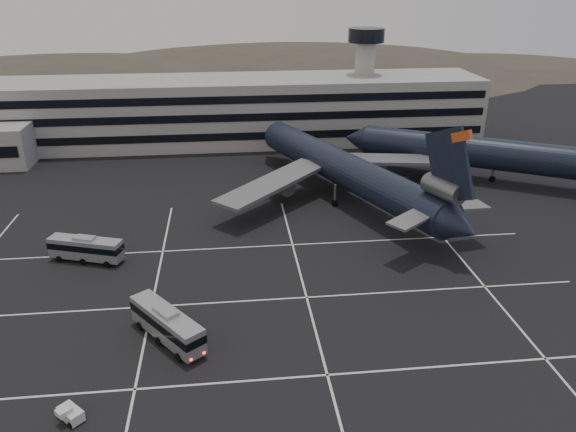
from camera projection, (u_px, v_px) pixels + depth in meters
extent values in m
plane|color=black|center=(203.00, 323.00, 61.39)|extent=(260.00, 260.00, 0.00)
cube|color=silver|center=(201.00, 384.00, 52.28)|extent=(90.00, 0.25, 0.01)
cube|color=silver|center=(204.00, 303.00, 65.03)|extent=(90.00, 0.25, 0.01)
cube|color=silver|center=(207.00, 249.00, 77.78)|extent=(90.00, 0.25, 0.01)
cube|color=silver|center=(153.00, 297.00, 66.24)|extent=(0.25, 55.00, 0.01)
cube|color=silver|center=(304.00, 289.00, 68.08)|extent=(0.25, 55.00, 0.01)
cube|color=silver|center=(478.00, 279.00, 70.32)|extent=(0.25, 55.00, 0.01)
cube|color=gray|center=(210.00, 111.00, 124.17)|extent=(120.00, 18.00, 14.00)
cube|color=black|center=(210.00, 137.00, 117.33)|extent=(118.00, 0.20, 1.60)
cube|color=black|center=(209.00, 119.00, 115.73)|extent=(118.00, 0.20, 1.60)
cube|color=black|center=(208.00, 101.00, 114.25)|extent=(118.00, 0.20, 1.60)
cylinder|color=gray|center=(364.00, 88.00, 127.96)|extent=(4.40, 4.40, 22.00)
cylinder|color=black|center=(366.00, 35.00, 123.36)|extent=(8.00, 8.00, 3.00)
ellipsoid|color=#38332B|center=(58.00, 102.00, 214.31)|extent=(196.00, 140.00, 32.00)
ellipsoid|color=#38332B|center=(292.00, 104.00, 224.69)|extent=(252.00, 180.00, 44.00)
ellipsoid|color=#38332B|center=(485.00, 89.00, 231.05)|extent=(168.00, 120.00, 24.00)
cylinder|color=black|center=(345.00, 169.00, 93.03)|extent=(23.58, 46.48, 5.60)
cone|color=black|center=(272.00, 133.00, 114.05)|extent=(6.90, 6.30, 5.60)
cone|color=black|center=(462.00, 228.00, 71.77)|extent=(6.57, 6.55, 5.04)
cube|color=black|center=(449.00, 165.00, 71.62)|extent=(4.09, 8.94, 10.97)
cube|color=#C5481A|center=(462.00, 136.00, 68.74)|extent=(1.75, 3.20, 2.24)
cylinder|color=#595B60|center=(444.00, 188.00, 73.34)|extent=(4.79, 6.58, 2.70)
cube|color=slate|center=(414.00, 218.00, 73.28)|extent=(8.00, 6.89, 0.87)
cube|color=slate|center=(461.00, 206.00, 77.01)|extent=(7.96, 4.52, 0.87)
cube|color=slate|center=(273.00, 183.00, 89.41)|extent=(19.54, 19.35, 1.75)
cylinder|color=#595B60|center=(281.00, 184.00, 93.83)|extent=(4.60, 6.11, 2.70)
cube|color=slate|center=(396.00, 160.00, 100.50)|extent=(22.05, 5.71, 1.75)
cylinder|color=#595B60|center=(372.00, 167.00, 102.25)|extent=(4.60, 6.11, 2.70)
cylinder|color=slate|center=(299.00, 162.00, 106.55)|extent=(0.44, 0.44, 3.00)
cylinder|color=black|center=(299.00, 170.00, 107.21)|extent=(0.88, 1.21, 1.10)
cylinder|color=slate|center=(335.00, 194.00, 91.21)|extent=(0.44, 0.44, 3.00)
cylinder|color=black|center=(335.00, 203.00, 91.87)|extent=(0.88, 1.21, 1.10)
cylinder|color=slate|center=(367.00, 187.00, 94.05)|extent=(0.44, 0.44, 3.00)
cylinder|color=black|center=(366.00, 196.00, 94.71)|extent=(0.88, 1.21, 1.10)
cylinder|color=black|center=(496.00, 154.00, 100.64)|extent=(44.36, 28.86, 5.60)
cone|color=black|center=(356.00, 139.00, 110.27)|extent=(6.70, 7.10, 5.60)
cylinder|color=slate|center=(493.00, 170.00, 101.84)|extent=(0.44, 0.44, 3.00)
cylinder|color=black|center=(492.00, 179.00, 102.50)|extent=(1.20, 0.98, 1.10)
cube|color=#94979C|center=(167.00, 324.00, 57.82)|extent=(8.31, 9.87, 2.88)
cube|color=black|center=(167.00, 321.00, 57.68)|extent=(8.39, 9.95, 0.91)
cube|color=#94979C|center=(166.00, 311.00, 57.17)|extent=(2.97, 3.23, 0.34)
cylinder|color=black|center=(178.00, 357.00, 55.21)|extent=(0.80, 0.92, 0.92)
cylinder|color=black|center=(199.00, 347.00, 56.73)|extent=(0.80, 0.92, 0.92)
cylinder|color=black|center=(158.00, 341.00, 57.66)|extent=(0.80, 0.92, 0.92)
cylinder|color=black|center=(178.00, 332.00, 59.18)|extent=(0.80, 0.92, 0.92)
cylinder|color=black|center=(140.00, 326.00, 60.12)|extent=(0.80, 0.92, 0.92)
cylinder|color=black|center=(159.00, 317.00, 61.64)|extent=(0.80, 0.92, 0.92)
cube|color=#FF0C05|center=(191.00, 360.00, 54.25)|extent=(0.24, 0.21, 0.21)
cube|color=#FF0C05|center=(204.00, 353.00, 55.23)|extent=(0.24, 0.21, 0.21)
cube|color=#94979C|center=(86.00, 248.00, 73.94)|extent=(10.08, 5.31, 2.70)
cube|color=black|center=(86.00, 246.00, 73.81)|extent=(10.16, 5.39, 0.85)
cube|color=#94979C|center=(84.00, 238.00, 73.34)|extent=(3.02, 2.23, 0.31)
cylinder|color=black|center=(107.00, 264.00, 72.82)|extent=(0.91, 0.55, 0.86)
cylinder|color=black|center=(115.00, 257.00, 74.83)|extent=(0.91, 0.55, 0.86)
cylinder|color=black|center=(83.00, 262.00, 73.50)|extent=(0.91, 0.55, 0.86)
cylinder|color=black|center=(92.00, 254.00, 75.51)|extent=(0.91, 0.55, 0.86)
cylinder|color=black|center=(59.00, 259.00, 74.18)|extent=(0.91, 0.55, 0.86)
cylinder|color=black|center=(69.00, 251.00, 76.19)|extent=(0.91, 0.55, 0.86)
cube|color=silver|center=(71.00, 414.00, 48.00)|extent=(2.58, 2.58, 0.97)
cube|color=silver|center=(73.00, 411.00, 47.44)|extent=(1.52, 1.52, 0.54)
cylinder|color=black|center=(71.00, 425.00, 47.20)|extent=(0.59, 0.59, 0.60)
cylinder|color=black|center=(83.00, 417.00, 48.05)|extent=(0.59, 0.59, 0.60)
cylinder|color=black|center=(60.00, 416.00, 48.19)|extent=(0.59, 0.59, 0.60)
cylinder|color=black|center=(72.00, 408.00, 49.03)|extent=(0.59, 0.59, 0.60)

